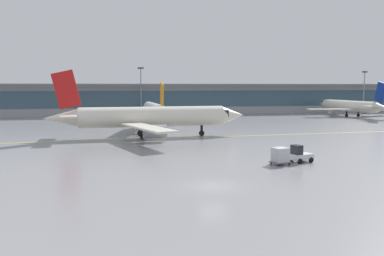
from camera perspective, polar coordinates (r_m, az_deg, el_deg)
The scene contains 10 objects.
ground_plane at distance 36.02m, azimuth 3.08°, elevation -8.35°, with size 400.00×400.00×0.00m, color gray.
taxiway_centreline_stripe at distance 67.97m, azimuth -5.44°, elevation -1.53°, with size 110.00×0.36×0.01m, color yellow.
terminal_concourse at distance 125.69m, azimuth -7.97°, elevation 4.18°, with size 222.31×11.00×9.60m.
gate_airplane_1 at distance 102.85m, azimuth -5.43°, elevation 2.71°, with size 27.76×29.82×9.89m.
gate_airplane_2 at distance 126.05m, azimuth 21.73°, elevation 2.96°, with size 28.40×30.64×10.15m.
taxiing_regional_jet at distance 69.52m, azimuth -6.03°, elevation 1.54°, with size 35.18×32.78×11.67m.
baggage_tug at distance 48.40m, azimuth 15.28°, elevation -3.74°, with size 2.87×2.14×2.10m.
cargo_dolly_lead at distance 46.50m, azimuth 12.59°, elevation -3.87°, with size 2.43×2.07×1.94m.
apron_light_mast_1 at distance 119.59m, azimuth -7.36°, elevation 5.53°, with size 1.80×0.36×14.48m.
apron_light_mast_2 at distance 143.57m, azimuth 23.50°, elevation 5.03°, with size 1.80×0.36×13.81m.
Camera 1 is at (-9.21, -33.65, 8.97)m, focal length 37.07 mm.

